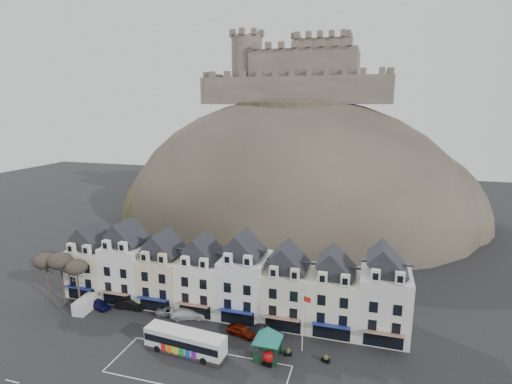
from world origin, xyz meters
TOP-DOWN VIEW (x-y plane):
  - ground at (0.00, 0.00)m, footprint 300.00×300.00m
  - coach_bay_markings at (2.00, 1.25)m, footprint 22.00×7.50m
  - townhouse_terrace at (0.15, 15.97)m, footprint 54.40×9.35m
  - castle_hill at (1.25, 68.95)m, footprint 100.00×76.00m
  - castle at (0.51, 75.93)m, footprint 50.20×22.20m
  - tree_left_far at (-29.00, 10.50)m, footprint 3.61×3.61m
  - tree_left_mid at (-26.00, 10.50)m, footprint 3.78×3.78m
  - tree_left_near at (-23.00, 10.50)m, footprint 3.43×3.43m
  - bus at (-0.94, 3.74)m, footprint 11.24×3.60m
  - bus_shelter at (9.63, 5.77)m, footprint 6.95×6.95m
  - red_buoy at (10.00, 4.53)m, footprint 1.45×1.45m
  - flagpole at (13.66, 8.51)m, footprint 1.10×0.49m
  - white_van at (-21.02, 9.50)m, footprint 2.31×4.59m
  - planter_west at (12.00, 7.00)m, footprint 1.11×0.80m
  - planter_east at (16.85, 7.00)m, footprint 1.13×0.85m
  - car_navy at (-19.36, 10.59)m, footprint 4.49×2.87m
  - car_black at (-14.54, 11.93)m, footprint 4.89×1.94m
  - car_silver at (-7.34, 12.00)m, footprint 4.93×3.01m
  - car_white at (-4.40, 11.88)m, footprint 5.84×3.77m
  - car_maroon at (4.80, 9.72)m, footprint 4.63×2.80m
  - car_charcoal at (8.04, 10.31)m, footprint 4.55×1.76m

SIDE VIEW (x-z plane):
  - ground at x=0.00m, z-range 0.00..0.00m
  - coach_bay_markings at x=2.00m, z-range -0.01..0.01m
  - castle_hill at x=1.25m, z-range -33.89..34.11m
  - planter_west at x=12.00m, z-range -0.02..0.98m
  - planter_east at x=16.85m, z-range -0.02..0.99m
  - car_silver at x=-7.34m, z-range 0.00..1.30m
  - car_navy at x=-19.36m, z-range 0.00..1.42m
  - car_maroon at x=4.80m, z-range 0.00..1.47m
  - car_charcoal at x=8.04m, z-range 0.00..1.48m
  - car_white at x=-4.40m, z-range 0.00..1.57m
  - car_black at x=-14.54m, z-range 0.00..1.58m
  - red_buoy at x=10.00m, z-range 0.02..1.81m
  - white_van at x=-21.02m, z-range 0.00..2.03m
  - bus at x=-0.94m, z-range 0.16..3.28m
  - bus_shelter at x=9.63m, z-range 1.22..5.63m
  - flagpole at x=13.66m, z-range 0.58..8.70m
  - townhouse_terrace at x=0.15m, z-range -0.60..11.20m
  - tree_left_near at x=-23.00m, z-range 2.64..10.47m
  - tree_left_far at x=-29.00m, z-range 2.78..11.02m
  - tree_left_mid at x=-26.00m, z-range 2.92..11.56m
  - castle at x=0.51m, z-range 29.19..51.19m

